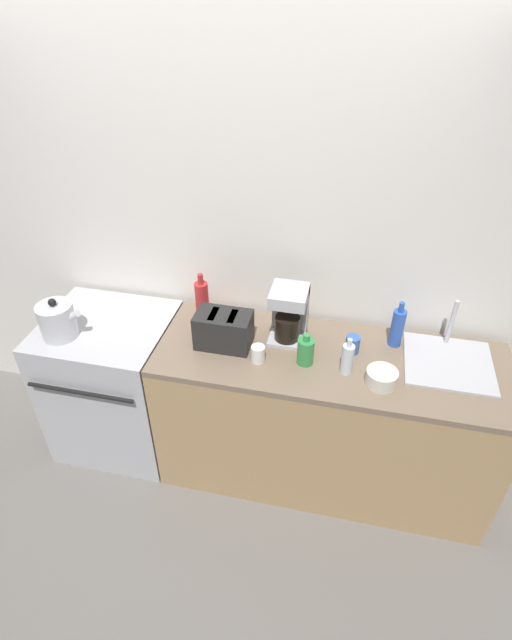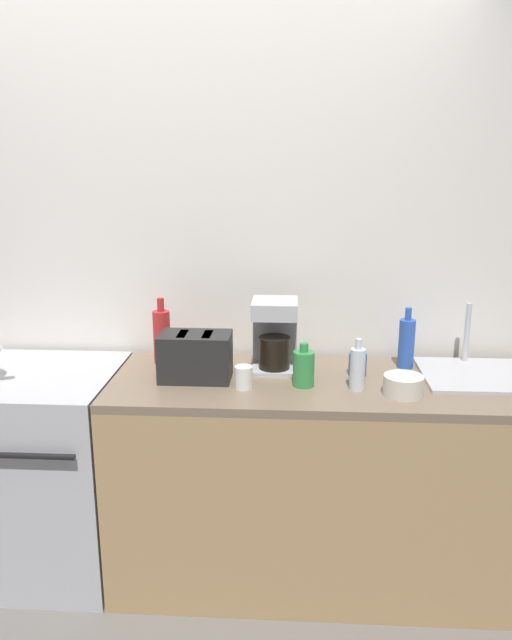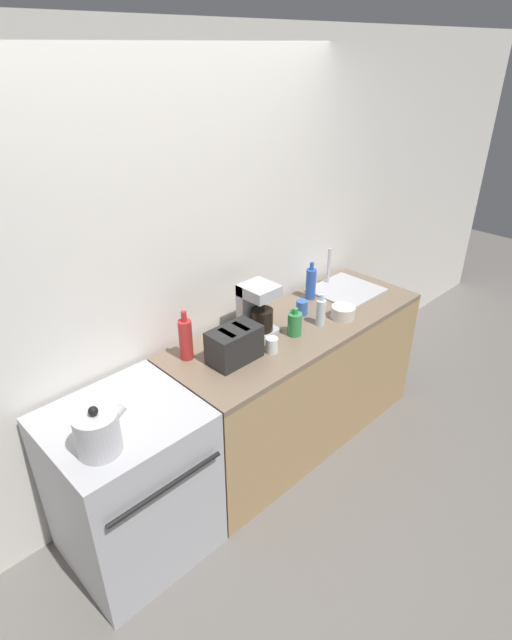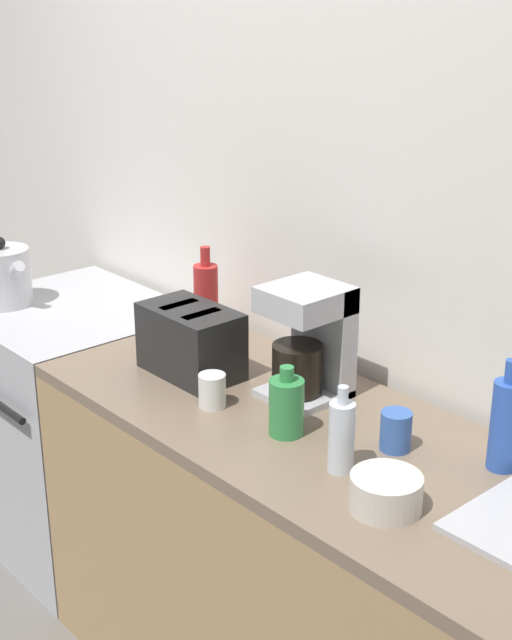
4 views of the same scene
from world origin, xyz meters
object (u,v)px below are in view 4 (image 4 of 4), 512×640
coffee_maker (310,339)px  cup_blue (396,431)px  cup_white (212,390)px  bowl (386,493)px  bottle_red (206,301)px  bottle_clear (341,436)px  bottle_blue (505,424)px  bottle_green (286,406)px  stove (77,423)px  toaster (191,341)px  kettle (3,276)px

coffee_maker → cup_blue: 0.38m
cup_white → bowl: bearing=-3.2°
bottle_red → bottle_clear: 0.89m
cup_blue → cup_white: size_ratio=1.07×
bottle_blue → bottle_clear: bearing=-130.0°
bottle_green → bottle_blue: 0.52m
stove → bottle_clear: size_ratio=4.36×
toaster → bottle_clear: 0.67m
bottle_clear → bowl: (0.18, -0.05, -0.05)m
bottle_green → bowl: size_ratio=1.16×
coffee_maker → stove: bearing=-172.8°
coffee_maker → bottle_green: (0.12, -0.20, -0.09)m
stove → cup_white: size_ratio=10.07×
bottle_blue → bowl: size_ratio=1.74×
bottle_blue → cup_blue: bottle_blue is taller
cup_blue → kettle: bearing=-172.3°
kettle → bottle_green: bearing=3.1°
bowl → stove: bearing=174.6°
bottle_red → bottle_green: bearing=-21.8°
coffee_maker → cup_white: size_ratio=3.42×
bottle_green → cup_blue: bearing=31.5°
stove → bottle_clear: bearing=-4.1°
kettle → cup_blue: (1.58, 0.21, -0.05)m
coffee_maker → bottle_red: (-0.51, 0.05, -0.04)m
bottle_green → cup_white: bearing=-170.4°
stove → cup_white: 1.06m
coffee_maker → bottle_red: size_ratio=1.04×
bottle_clear → bottle_blue: bottle_blue is taller
cup_white → toaster: bearing=156.3°
toaster → coffee_maker: bearing=25.2°
cup_blue → cup_white: (-0.47, -0.18, -0.00)m
coffee_maker → cup_blue: (0.36, -0.06, -0.11)m
coffee_maker → bowl: coffee_maker is taller
toaster → bottle_red: 0.27m
kettle → bottle_blue: 1.83m
toaster → coffee_maker: 0.36m
kettle → bottle_green: kettle is taller
stove → bottle_red: bottle_red is taller
stove → toaster: bearing=-1.6°
kettle → cup_white: size_ratio=2.69×
bottle_clear → toaster: bearing=173.1°
stove → bottle_blue: 1.73m
coffee_maker → bottle_green: bearing=-58.6°
bottle_clear → cup_blue: (0.02, 0.17, -0.04)m
coffee_maker → cup_blue: coffee_maker is taller
stove → bottle_clear: 1.49m
kettle → toaster: (0.90, 0.12, -0.00)m
bottle_clear → coffee_maker: bearing=145.4°
cup_blue → coffee_maker: bearing=170.2°
coffee_maker → bottle_red: 0.51m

